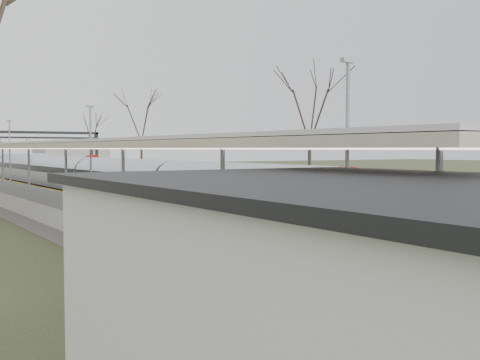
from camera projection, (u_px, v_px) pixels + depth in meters
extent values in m
cube|color=#474442|center=(97.00, 189.00, 54.31)|extent=(24.00, 160.00, 0.10)
cube|color=#4C3828|center=(29.00, 191.00, 51.07)|extent=(2.60, 160.00, 0.06)
cube|color=gray|center=(20.00, 191.00, 50.68)|extent=(0.07, 160.00, 0.12)
cube|color=gray|center=(38.00, 190.00, 51.45)|extent=(0.07, 160.00, 0.12)
cube|color=#4C3828|center=(70.00, 190.00, 52.96)|extent=(2.60, 160.00, 0.06)
cube|color=gray|center=(62.00, 189.00, 52.57)|extent=(0.07, 160.00, 0.12)
cube|color=gray|center=(78.00, 189.00, 53.34)|extent=(0.07, 160.00, 0.12)
cube|color=#4C3828|center=(108.00, 189.00, 54.85)|extent=(2.60, 160.00, 0.06)
cube|color=gray|center=(100.00, 188.00, 54.46)|extent=(0.07, 160.00, 0.12)
cube|color=gray|center=(115.00, 187.00, 55.23)|extent=(0.07, 160.00, 0.12)
cube|color=#4C3828|center=(143.00, 187.00, 56.74)|extent=(2.60, 160.00, 0.06)
cube|color=gray|center=(136.00, 187.00, 56.35)|extent=(0.07, 160.00, 0.12)
cube|color=gray|center=(150.00, 186.00, 57.12)|extent=(0.07, 160.00, 0.12)
cube|color=#4C3828|center=(177.00, 186.00, 58.63)|extent=(2.60, 160.00, 0.06)
cube|color=gray|center=(170.00, 185.00, 58.24)|extent=(0.07, 160.00, 0.12)
cube|color=gray|center=(183.00, 185.00, 59.01)|extent=(0.07, 160.00, 0.12)
cube|color=#9E9B93|center=(49.00, 205.00, 34.70)|extent=(3.50, 69.00, 1.00)
cylinder|color=slate|center=(438.00, 213.00, 11.49)|extent=(0.14, 0.14, 3.00)
cylinder|color=slate|center=(223.00, 189.00, 18.21)|extent=(0.14, 0.14, 3.00)
cylinder|color=slate|center=(123.00, 178.00, 24.93)|extent=(0.14, 0.14, 3.00)
cylinder|color=slate|center=(66.00, 172.00, 31.65)|extent=(0.14, 0.14, 3.00)
cylinder|color=slate|center=(29.00, 168.00, 38.37)|extent=(0.14, 0.14, 3.00)
cylinder|color=slate|center=(3.00, 165.00, 45.09)|extent=(0.14, 0.14, 3.00)
cube|color=silver|center=(71.00, 142.00, 30.73)|extent=(4.10, 50.00, 0.12)
cube|color=#C3B697|center=(71.00, 146.00, 30.74)|extent=(4.10, 50.00, 0.25)
cube|color=silver|center=(389.00, 309.00, 8.00)|extent=(6.00, 9.00, 3.20)
cube|color=black|center=(97.00, 154.00, 85.03)|extent=(0.35, 0.35, 6.00)
cube|color=black|center=(21.00, 132.00, 79.34)|extent=(21.00, 0.35, 0.35)
cube|color=black|center=(21.00, 137.00, 79.38)|extent=(21.00, 0.25, 0.25)
cube|color=black|center=(0.00, 143.00, 77.76)|extent=(0.32, 0.22, 0.85)
sphere|color=#0CFF19|center=(0.00, 141.00, 77.63)|extent=(0.16, 0.16, 0.16)
cube|color=black|center=(28.00, 143.00, 79.65)|extent=(0.32, 0.22, 0.85)
sphere|color=#0CFF19|center=(28.00, 141.00, 79.52)|extent=(0.16, 0.16, 0.16)
cube|color=black|center=(54.00, 143.00, 81.54)|extent=(0.32, 0.22, 0.85)
sphere|color=#0CFF19|center=(55.00, 141.00, 81.41)|extent=(0.16, 0.16, 0.16)
cube|color=black|center=(80.00, 143.00, 83.43)|extent=(0.32, 0.22, 0.85)
sphere|color=#0CFF19|center=(80.00, 141.00, 83.30)|extent=(0.16, 0.16, 0.16)
cylinder|color=#2D231C|center=(310.00, 166.00, 50.83)|extent=(0.30, 0.30, 4.50)
cube|color=#9B9DA5|center=(41.00, 175.00, 60.92)|extent=(2.55, 90.00, 1.60)
cylinder|color=#9B9DA5|center=(41.00, 168.00, 60.89)|extent=(2.60, 89.70, 2.60)
cube|color=black|center=(41.00, 167.00, 60.88)|extent=(2.62, 89.40, 0.55)
cube|color=#B6120A|center=(346.00, 218.00, 23.21)|extent=(2.55, 0.50, 1.50)
cylinder|color=#B6120A|center=(345.00, 200.00, 23.21)|extent=(2.60, 0.60, 2.60)
cube|color=black|center=(350.00, 193.00, 22.97)|extent=(1.70, 0.12, 0.70)
sphere|color=white|center=(333.00, 223.00, 22.58)|extent=(0.22, 0.22, 0.22)
sphere|color=white|center=(366.00, 220.00, 23.50)|extent=(0.22, 0.22, 0.22)
cube|color=black|center=(41.00, 184.00, 60.97)|extent=(1.80, 89.00, 0.35)
cube|color=#9B9DA5|center=(41.00, 167.00, 87.63)|extent=(2.55, 45.00, 1.60)
cylinder|color=#9B9DA5|center=(41.00, 162.00, 87.60)|extent=(2.60, 44.70, 2.60)
cube|color=black|center=(41.00, 162.00, 87.59)|extent=(2.62, 44.40, 0.55)
cube|color=#B6120A|center=(92.00, 172.00, 68.82)|extent=(2.55, 0.50, 1.50)
cylinder|color=#B6120A|center=(92.00, 166.00, 68.82)|extent=(2.60, 0.60, 2.60)
cube|color=black|center=(93.00, 163.00, 68.58)|extent=(1.70, 0.12, 0.70)
sphere|color=white|center=(86.00, 173.00, 68.19)|extent=(0.22, 0.22, 0.22)
sphere|color=white|center=(100.00, 173.00, 69.11)|extent=(0.22, 0.22, 0.22)
cube|color=black|center=(41.00, 173.00, 87.68)|extent=(1.80, 44.00, 0.35)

